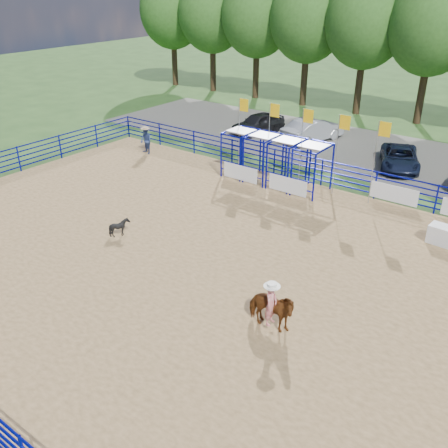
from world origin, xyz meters
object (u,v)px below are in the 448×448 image
Objects in this scene: horse_and_rider at (271,307)px; car_c at (400,158)px; car_b at (313,130)px; spectator_cowboy at (146,140)px; announcer_table at (447,236)px; calf at (120,227)px; car_a at (258,123)px.

car_c is at bearing 96.49° from horse_and_rider.
horse_and_rider is 0.51× the size of car_b.
announcer_table is at bearing -3.14° from spectator_cowboy.
spectator_cowboy is at bearing 23.07° from calf.
car_b is at bearing 50.77° from spectator_cowboy.
horse_and_rider is 8.83m from calf.
car_b is at bearing 139.65° from announcer_table.
calf is 17.57m from car_b.
announcer_table is at bearing 72.22° from horse_and_rider.
calf is at bearing -50.91° from spectator_cowboy.
car_a is at bearing 124.52° from horse_and_rider.
car_c is (-4.93, 8.13, 0.22)m from announcer_table.
car_c is (-1.98, 17.36, -0.24)m from horse_and_rider.
announcer_table is at bearing 153.55° from car_b.
horse_and_rider is 0.54× the size of car_c.
car_c is (6.72, 15.86, 0.21)m from calf.
horse_and_rider is 20.92m from car_b.
car_b reaches higher than car_c.
car_c is at bearing 8.99° from car_a.
car_a is (-15.67, 9.26, 0.30)m from announcer_table.
car_b reaches higher than calf.
horse_and_rider reaches higher than car_c.
announcer_table is 18.80m from spectator_cowboy.
car_c is at bearing 121.24° from announcer_table.
horse_and_rider is 18.84m from spectator_cowboy.
spectator_cowboy is 0.41× the size of car_a.
car_a reaches higher than announcer_table.
announcer_table is at bearing -15.61° from car_a.
horse_and_rider is at bearing -115.81° from calf.
spectator_cowboy is (-18.76, 1.03, 0.46)m from announcer_table.
car_b reaches higher than announcer_table.
calf is at bearing -135.09° from car_c.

